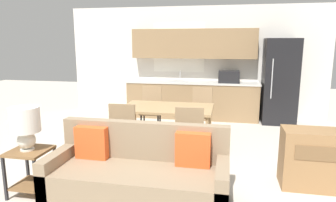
{
  "coord_description": "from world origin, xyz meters",
  "views": [
    {
      "loc": [
        0.84,
        -2.9,
        1.83
      ],
      "look_at": [
        -0.04,
        1.5,
        0.95
      ],
      "focal_mm": 32.0,
      "sensor_mm": 36.0,
      "label": 1
    }
  ],
  "objects_px": {
    "table_lamp": "(25,124)",
    "dining_chair_far_right": "(201,110)",
    "side_table": "(31,165)",
    "dining_chair_near_right": "(190,135)",
    "dining_table": "(167,110)",
    "couch": "(139,172)",
    "credenza": "(328,160)",
    "dining_chair_near_left": "(125,130)",
    "refrigerator": "(280,81)",
    "dining_chair_far_left": "(151,107)"
  },
  "relations": [
    {
      "from": "side_table",
      "to": "dining_chair_far_left",
      "type": "relative_size",
      "value": 0.6
    },
    {
      "from": "dining_table",
      "to": "dining_chair_far_right",
      "type": "xyz_separation_m",
      "value": [
        0.51,
        0.85,
        -0.16
      ]
    },
    {
      "from": "table_lamp",
      "to": "credenza",
      "type": "bearing_deg",
      "value": 13.58
    },
    {
      "from": "dining_chair_near_right",
      "to": "dining_chair_near_left",
      "type": "height_order",
      "value": "same"
    },
    {
      "from": "credenza",
      "to": "couch",
      "type": "bearing_deg",
      "value": -162.1
    },
    {
      "from": "couch",
      "to": "dining_chair_near_right",
      "type": "distance_m",
      "value": 1.11
    },
    {
      "from": "couch",
      "to": "dining_chair_near_right",
      "type": "xyz_separation_m",
      "value": [
        0.47,
        0.99,
        0.17
      ]
    },
    {
      "from": "table_lamp",
      "to": "couch",
      "type": "bearing_deg",
      "value": 5.97
    },
    {
      "from": "dining_chair_far_right",
      "to": "credenza",
      "type": "bearing_deg",
      "value": -40.22
    },
    {
      "from": "dining_chair_far_left",
      "to": "dining_chair_near_left",
      "type": "height_order",
      "value": "same"
    },
    {
      "from": "refrigerator",
      "to": "dining_chair_far_left",
      "type": "relative_size",
      "value": 2.03
    },
    {
      "from": "dining_chair_near_right",
      "to": "dining_chair_far_right",
      "type": "distance_m",
      "value": 1.7
    },
    {
      "from": "dining_table",
      "to": "dining_chair_far_left",
      "type": "distance_m",
      "value": 1.0
    },
    {
      "from": "side_table",
      "to": "dining_chair_near_right",
      "type": "xyz_separation_m",
      "value": [
        1.79,
        1.12,
        0.14
      ]
    },
    {
      "from": "refrigerator",
      "to": "credenza",
      "type": "bearing_deg",
      "value": -87.87
    },
    {
      "from": "dining_chair_far_right",
      "to": "dining_chair_near_right",
      "type": "bearing_deg",
      "value": -82.77
    },
    {
      "from": "dining_chair_far_right",
      "to": "side_table",
      "type": "bearing_deg",
      "value": -115.17
    },
    {
      "from": "dining_table",
      "to": "refrigerator",
      "type": "bearing_deg",
      "value": 44.65
    },
    {
      "from": "side_table",
      "to": "credenza",
      "type": "xyz_separation_m",
      "value": [
        3.58,
        0.86,
        0.0
      ]
    },
    {
      "from": "dining_chair_near_right",
      "to": "side_table",
      "type": "bearing_deg",
      "value": 29.0
    },
    {
      "from": "table_lamp",
      "to": "dining_chair_far_right",
      "type": "bearing_deg",
      "value": 57.25
    },
    {
      "from": "dining_chair_near_left",
      "to": "refrigerator",
      "type": "bearing_deg",
      "value": -134.19
    },
    {
      "from": "dining_table",
      "to": "dining_chair_near_right",
      "type": "bearing_deg",
      "value": -59.33
    },
    {
      "from": "couch",
      "to": "table_lamp",
      "type": "xyz_separation_m",
      "value": [
        -1.34,
        -0.14,
        0.54
      ]
    },
    {
      "from": "credenza",
      "to": "dining_chair_far_left",
      "type": "bearing_deg",
      "value": 145.03
    },
    {
      "from": "dining_table",
      "to": "dining_chair_near_right",
      "type": "xyz_separation_m",
      "value": [
        0.5,
        -0.85,
        -0.16
      ]
    },
    {
      "from": "refrigerator",
      "to": "dining_chair_far_left",
      "type": "distance_m",
      "value": 3.01
    },
    {
      "from": "dining_chair_near_right",
      "to": "dining_chair_far_left",
      "type": "height_order",
      "value": "same"
    },
    {
      "from": "table_lamp",
      "to": "dining_chair_near_right",
      "type": "xyz_separation_m",
      "value": [
        1.81,
        1.13,
        -0.37
      ]
    },
    {
      "from": "table_lamp",
      "to": "dining_chair_near_left",
      "type": "height_order",
      "value": "table_lamp"
    },
    {
      "from": "dining_chair_near_left",
      "to": "dining_chair_far_right",
      "type": "height_order",
      "value": "same"
    },
    {
      "from": "side_table",
      "to": "dining_chair_far_right",
      "type": "distance_m",
      "value": 3.34
    },
    {
      "from": "dining_table",
      "to": "dining_chair_far_right",
      "type": "relative_size",
      "value": 1.65
    },
    {
      "from": "refrigerator",
      "to": "dining_chair_far_left",
      "type": "height_order",
      "value": "refrigerator"
    },
    {
      "from": "refrigerator",
      "to": "table_lamp",
      "type": "relative_size",
      "value": 3.68
    },
    {
      "from": "credenza",
      "to": "dining_chair_far_right",
      "type": "distance_m",
      "value": 2.65
    },
    {
      "from": "refrigerator",
      "to": "couch",
      "type": "bearing_deg",
      "value": -118.22
    },
    {
      "from": "dining_table",
      "to": "couch",
      "type": "relative_size",
      "value": 0.76
    },
    {
      "from": "dining_table",
      "to": "credenza",
      "type": "distance_m",
      "value": 2.56
    },
    {
      "from": "credenza",
      "to": "dining_chair_near_left",
      "type": "distance_m",
      "value": 2.81
    },
    {
      "from": "dining_table",
      "to": "side_table",
      "type": "xyz_separation_m",
      "value": [
        -1.29,
        -1.97,
        -0.29
      ]
    },
    {
      "from": "refrigerator",
      "to": "dining_chair_near_left",
      "type": "xyz_separation_m",
      "value": [
        -2.67,
        -2.95,
        -0.45
      ]
    },
    {
      "from": "refrigerator",
      "to": "credenza",
      "type": "relative_size",
      "value": 1.7
    },
    {
      "from": "dining_chair_far_left",
      "to": "dining_chair_far_right",
      "type": "relative_size",
      "value": 1.0
    },
    {
      "from": "dining_chair_far_left",
      "to": "dining_table",
      "type": "bearing_deg",
      "value": -65.11
    },
    {
      "from": "table_lamp",
      "to": "dining_chair_far_right",
      "type": "distance_m",
      "value": 3.38
    },
    {
      "from": "refrigerator",
      "to": "dining_chair_far_left",
      "type": "xyz_separation_m",
      "value": [
        -2.68,
        -1.29,
        -0.45
      ]
    },
    {
      "from": "dining_table",
      "to": "couch",
      "type": "height_order",
      "value": "couch"
    },
    {
      "from": "dining_chair_far_left",
      "to": "dining_chair_far_right",
      "type": "xyz_separation_m",
      "value": [
        1.02,
        -0.0,
        0.0
      ]
    },
    {
      "from": "dining_table",
      "to": "credenza",
      "type": "xyz_separation_m",
      "value": [
        2.29,
        -1.11,
        -0.29
      ]
    }
  ]
}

